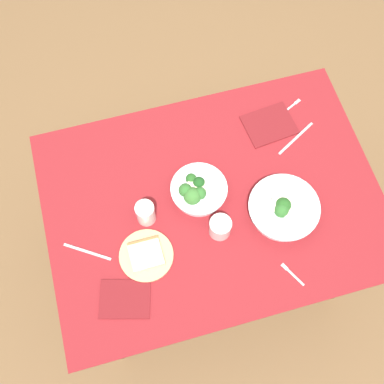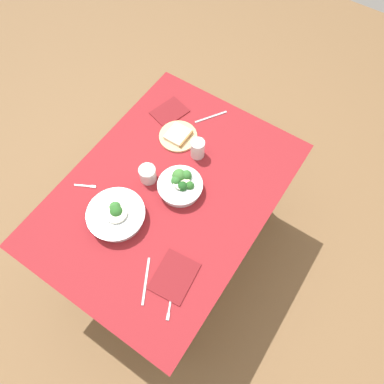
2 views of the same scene
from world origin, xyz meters
name	(u,v)px [view 1 (image 1 of 2)]	position (x,y,z in m)	size (l,w,h in m)	color
ground_plane	(208,252)	(0.00, 0.00, 0.00)	(6.00, 6.00, 0.00)	brown
dining_table	(212,211)	(0.00, 0.00, 0.61)	(1.29, 0.94, 0.72)	maroon
broccoli_bowl_far	(283,209)	(-0.24, 0.11, 0.75)	(0.27, 0.27, 0.09)	white
broccoli_bowl_near	(197,191)	(0.05, -0.04, 0.76)	(0.22, 0.22, 0.09)	white
bread_side_plate	(146,255)	(0.30, 0.14, 0.73)	(0.20, 0.20, 0.03)	#D6B27A
water_glass_center	(146,213)	(0.26, 0.00, 0.77)	(0.07, 0.07, 0.10)	silver
water_glass_side	(220,227)	(0.01, 0.12, 0.76)	(0.08, 0.08, 0.08)	silver
fork_by_far_bowl	(292,106)	(-0.44, -0.33, 0.72)	(0.09, 0.05, 0.00)	#B7B7BC
fork_by_near_bowl	(292,274)	(-0.19, 0.35, 0.72)	(0.06, 0.10, 0.00)	#B7B7BC
table_knife_left	(296,138)	(-0.40, -0.17, 0.72)	(0.21, 0.01, 0.00)	#B7B7BC
table_knife_right	(87,252)	(0.51, 0.07, 0.72)	(0.19, 0.01, 0.00)	#B7B7BC
napkin_folded_upper	(269,125)	(-0.32, -0.26, 0.72)	(0.20, 0.16, 0.01)	maroon
napkin_folded_lower	(125,299)	(0.41, 0.28, 0.72)	(0.18, 0.14, 0.01)	maroon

